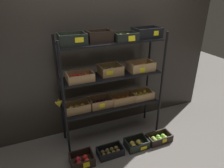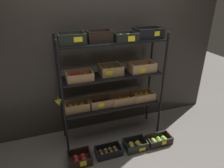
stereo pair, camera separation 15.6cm
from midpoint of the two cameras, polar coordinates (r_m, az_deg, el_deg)
ground_plane at (r=3.31m, az=1.39°, el=-13.93°), size 10.00×10.00×0.00m
storefront_wall at (r=3.05m, az=-0.94°, el=10.05°), size 3.82×0.12×2.59m
display_rack at (r=2.79m, az=1.50°, el=2.86°), size 1.54×0.41×1.63m
crate_ground_apple_red at (r=2.87m, az=-7.52°, el=-20.31°), size 0.31×0.26×0.13m
crate_ground_kiwi at (r=2.95m, az=0.56°, el=-18.66°), size 0.36×0.21×0.11m
crate_ground_apple_gold at (r=3.07m, az=8.14°, el=-16.77°), size 0.32×0.24×0.12m
crate_ground_apple_green at (r=3.21m, az=14.57°, el=-15.21°), size 0.37×0.21×0.12m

